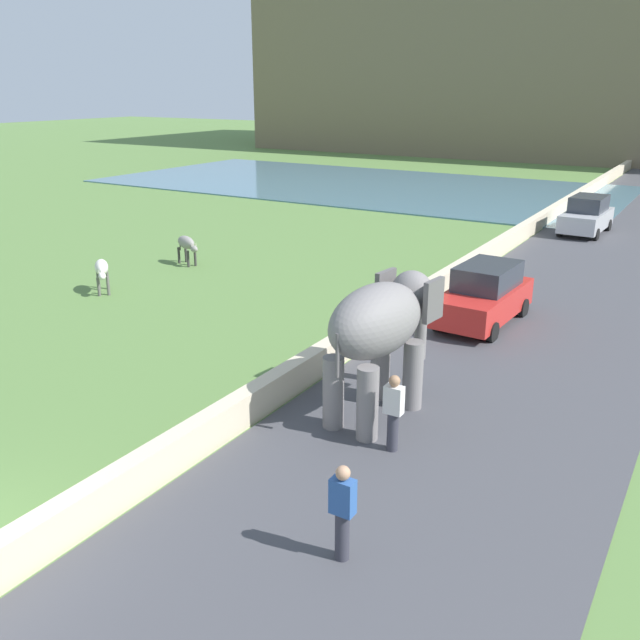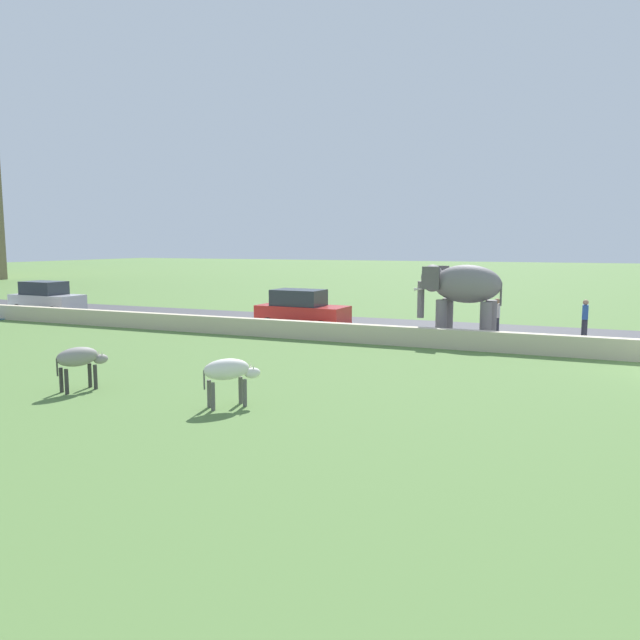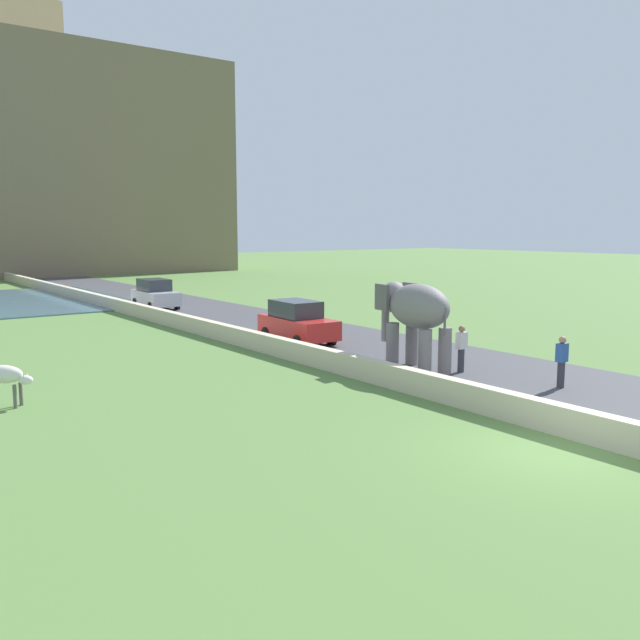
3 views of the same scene
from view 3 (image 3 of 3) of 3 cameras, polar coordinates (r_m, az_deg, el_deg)
ground_plane at (r=15.62m, az=19.41°, el=-10.59°), size 220.00×220.00×0.00m
road_surface at (r=33.45m, az=-4.80°, el=-0.42°), size 7.00×120.00×0.06m
barrier_wall at (r=29.83m, az=-8.99°, el=-0.86°), size 0.40×110.00×0.72m
elephant at (r=22.71m, az=8.08°, el=0.72°), size 1.69×3.54×2.99m
person_beside_elephant at (r=22.68m, az=11.98°, el=-2.36°), size 0.36×0.22×1.63m
person_trailing at (r=21.30m, az=19.93°, el=-3.32°), size 0.36×0.22×1.63m
car_red at (r=28.16m, az=-1.95°, el=-0.18°), size 1.95×4.08×1.80m
car_silver at (r=41.34m, az=-13.89°, el=2.16°), size 1.92×4.06×1.80m
cow_white at (r=20.04m, az=-25.30°, el=-4.39°), size 1.26×1.17×1.15m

